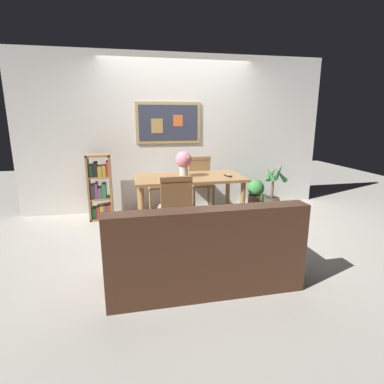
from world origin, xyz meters
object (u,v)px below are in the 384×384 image
(dining_chair_far_left, at_px, (158,180))
(bookshelf, at_px, (100,189))
(leather_couch, at_px, (202,253))
(potted_palm, at_px, (273,195))
(dining_table, at_px, (189,183))
(dining_chair_far_right, at_px, (201,178))
(potted_ivy, at_px, (255,193))
(flower_vase, at_px, (184,161))
(dining_chair_near_left, at_px, (175,205))
(tv_remote, at_px, (228,176))

(dining_chair_far_left, height_order, bookshelf, bookshelf)
(leather_couch, xyz_separation_m, bookshelf, (-1.09, 2.23, 0.18))
(potted_palm, bearing_deg, dining_chair_far_left, 163.59)
(dining_table, height_order, dining_chair_far_right, dining_chair_far_right)
(potted_ivy, bearing_deg, potted_palm, -68.80)
(bookshelf, distance_m, potted_palm, 2.83)
(leather_couch, bearing_deg, potted_ivy, 55.91)
(leather_couch, bearing_deg, flower_vase, 84.94)
(dining_table, xyz_separation_m, dining_chair_near_left, (-0.34, -0.78, -0.10))
(flower_vase, bearing_deg, potted_palm, 8.85)
(dining_chair_far_right, distance_m, potted_palm, 1.26)
(bookshelf, relative_size, flower_vase, 2.76)
(dining_chair_far_left, distance_m, flower_vase, 0.95)
(potted_palm, bearing_deg, leather_couch, -131.28)
(leather_couch, relative_size, potted_ivy, 3.55)
(leather_couch, height_order, potted_palm, potted_palm)
(dining_chair_far_right, distance_m, leather_couch, 2.56)
(leather_couch, bearing_deg, dining_chair_far_left, 93.30)
(dining_chair_far_left, relative_size, flower_vase, 2.43)
(dining_chair_far_right, bearing_deg, flower_vase, -120.09)
(dining_chair_far_right, xyz_separation_m, potted_palm, (1.13, -0.52, -0.23))
(dining_table, xyz_separation_m, dining_chair_far_left, (-0.38, 0.79, -0.10))
(dining_chair_far_right, bearing_deg, dining_chair_far_left, 177.46)
(flower_vase, bearing_deg, dining_chair_near_left, -108.26)
(dining_chair_near_left, distance_m, flower_vase, 0.92)
(bookshelf, bearing_deg, potted_palm, -5.42)
(dining_chair_near_left, relative_size, bookshelf, 0.88)
(dining_table, xyz_separation_m, dining_chair_far_right, (0.36, 0.75, -0.10))
(dining_chair_far_right, height_order, flower_vase, flower_vase)
(bookshelf, distance_m, flower_vase, 1.42)
(dining_chair_far_left, relative_size, potted_ivy, 1.79)
(dining_chair_far_right, bearing_deg, tv_remote, -77.06)
(leather_couch, distance_m, tv_remote, 1.84)
(dining_chair_far_left, height_order, potted_palm, dining_chair_far_left)
(dining_table, distance_m, dining_chair_far_right, 0.84)
(dining_table, height_order, tv_remote, tv_remote)
(dining_chair_far_right, distance_m, dining_chair_far_left, 0.74)
(potted_ivy, bearing_deg, flower_vase, -156.67)
(potted_palm, bearing_deg, tv_remote, -158.73)
(bookshelf, xyz_separation_m, potted_palm, (2.81, -0.27, -0.18))
(tv_remote, bearing_deg, dining_table, 167.62)
(dining_chair_far_right, xyz_separation_m, flower_vase, (-0.44, -0.76, 0.42))
(dining_table, height_order, flower_vase, flower_vase)
(potted_ivy, xyz_separation_m, flower_vase, (-1.43, -0.62, 0.70))
(dining_chair_far_right, xyz_separation_m, potted_ivy, (0.99, -0.15, -0.28))
(dining_table, relative_size, dining_chair_far_left, 1.77)
(bookshelf, distance_m, potted_ivy, 2.68)
(dining_table, height_order, leather_couch, leather_couch)
(dining_table, height_order, dining_chair_far_left, dining_chair_far_left)
(leather_couch, height_order, potted_ivy, leather_couch)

